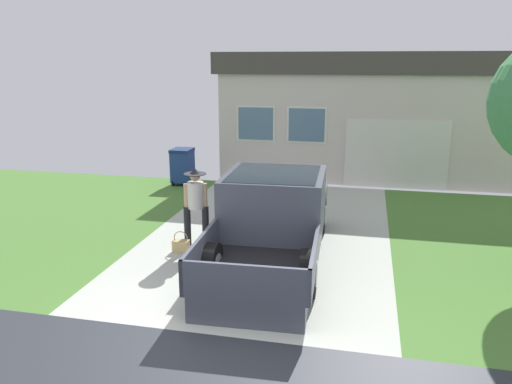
{
  "coord_description": "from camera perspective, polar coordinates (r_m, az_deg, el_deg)",
  "views": [
    {
      "loc": [
        1.99,
        -6.04,
        3.75
      ],
      "look_at": [
        -0.13,
        3.52,
        1.18
      ],
      "focal_mm": 35.15,
      "sensor_mm": 36.0,
      "label": 1
    }
  ],
  "objects": [
    {
      "name": "person_with_hat",
      "position": [
        10.18,
        -6.86,
        -1.12
      ],
      "size": [
        0.49,
        0.45,
        1.68
      ],
      "rotation": [
        0.0,
        0.0,
        0.31
      ],
      "color": "black",
      "rests_on": "ground"
    },
    {
      "name": "wheeled_trash_bin",
      "position": [
        15.74,
        -8.37,
        3.05
      ],
      "size": [
        0.6,
        0.72,
        1.12
      ],
      "color": "navy",
      "rests_on": "ground"
    },
    {
      "name": "pickup_truck",
      "position": [
        9.9,
        2.05,
        -3.05
      ],
      "size": [
        2.21,
        5.3,
        1.64
      ],
      "rotation": [
        0.0,
        0.0,
        0.04
      ],
      "color": "#424755",
      "rests_on": "ground"
    },
    {
      "name": "house_with_garage",
      "position": [
        18.29,
        13.4,
        8.93
      ],
      "size": [
        10.12,
        5.97,
        4.01
      ],
      "color": "beige",
      "rests_on": "ground"
    },
    {
      "name": "handbag",
      "position": [
        10.29,
        -8.53,
        -6.0
      ],
      "size": [
        0.33,
        0.19,
        0.43
      ],
      "color": "tan",
      "rests_on": "ground"
    }
  ]
}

